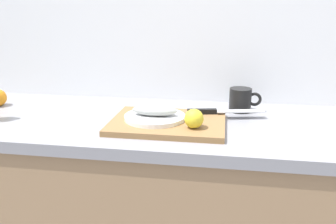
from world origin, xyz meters
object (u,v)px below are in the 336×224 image
object	(u,v)px
coffee_mug_0	(241,100)
fish_fillet	(155,110)
lemon_0	(194,119)
white_plate	(155,117)
chef_knife	(216,111)
cutting_board	(168,123)

from	to	relation	value
coffee_mug_0	fish_fillet	bearing A→B (deg)	-144.52
coffee_mug_0	lemon_0	bearing A→B (deg)	-119.00
white_plate	chef_knife	size ratio (longest dim) A/B	0.75
fish_fillet	white_plate	bearing A→B (deg)	0.00
cutting_board	fish_fillet	xyz separation A→B (m)	(-0.05, 0.00, 0.04)
chef_knife	lemon_0	size ratio (longest dim) A/B	4.48
white_plate	coffee_mug_0	distance (m)	0.38
lemon_0	coffee_mug_0	distance (m)	0.34
white_plate	lemon_0	world-z (taller)	lemon_0
coffee_mug_0	white_plate	bearing A→B (deg)	-144.52
lemon_0	coffee_mug_0	bearing A→B (deg)	61.00
cutting_board	white_plate	size ratio (longest dim) A/B	1.85
cutting_board	white_plate	xyz separation A→B (m)	(-0.05, 0.00, 0.02)
white_plate	lemon_0	xyz separation A→B (m)	(0.15, -0.07, 0.02)
cutting_board	white_plate	bearing A→B (deg)	176.41
lemon_0	cutting_board	bearing A→B (deg)	144.67
cutting_board	coffee_mug_0	distance (m)	0.35
cutting_board	white_plate	distance (m)	0.05
cutting_board	fish_fillet	size ratio (longest dim) A/B	2.46
chef_knife	coffee_mug_0	xyz separation A→B (m)	(0.09, 0.12, 0.02)
coffee_mug_0	cutting_board	bearing A→B (deg)	-139.41
fish_fillet	lemon_0	distance (m)	0.16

